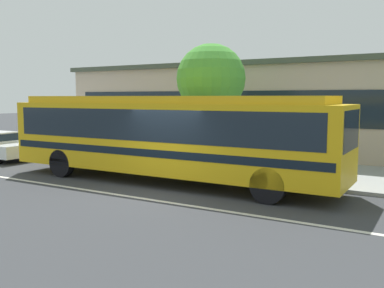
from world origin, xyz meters
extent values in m
plane|color=#35373B|center=(0.00, 0.00, 0.00)|extent=(120.00, 120.00, 0.00)
cube|color=#979996|center=(0.00, 6.85, 0.06)|extent=(60.00, 8.00, 0.12)
cube|color=silver|center=(0.00, -0.80, 0.00)|extent=(56.00, 0.16, 0.01)
cube|color=gold|center=(-0.84, 1.50, 1.55)|extent=(11.94, 2.59, 2.25)
cube|color=gold|center=(-0.84, 1.50, 2.80)|extent=(10.98, 2.28, 0.24)
cube|color=#19232D|center=(-0.84, 1.50, 2.00)|extent=(11.22, 2.60, 0.99)
cube|color=black|center=(-0.84, 1.50, 1.15)|extent=(11.70, 2.61, 0.24)
cube|color=#19232D|center=(5.06, 1.58, 2.00)|extent=(0.15, 2.13, 1.08)
cylinder|color=black|center=(3.19, 2.62, 0.50)|extent=(1.00, 0.29, 1.00)
cylinder|color=black|center=(3.22, 0.48, 0.50)|extent=(1.00, 0.29, 1.00)
cylinder|color=black|center=(-4.66, 2.51, 0.50)|extent=(1.00, 0.29, 1.00)
cylinder|color=black|center=(-4.63, 0.37, 0.50)|extent=(1.00, 0.29, 1.00)
cylinder|color=black|center=(-9.34, 2.51, 0.32)|extent=(0.65, 0.24, 0.64)
cylinder|color=#2F3234|center=(-1.71, 3.88, 0.54)|extent=(0.14, 0.14, 0.84)
cylinder|color=#2F3234|center=(-1.55, 3.86, 0.54)|extent=(0.14, 0.14, 0.84)
cylinder|color=green|center=(-1.63, 3.87, 1.27)|extent=(0.38, 0.38, 0.63)
sphere|color=#C49A92|center=(-1.63, 3.87, 1.69)|extent=(0.22, 0.22, 0.22)
cylinder|color=#1D324B|center=(-1.69, 4.62, 0.56)|extent=(0.14, 0.14, 0.88)
cylinder|color=#1D324B|center=(-1.60, 4.75, 0.56)|extent=(0.14, 0.14, 0.88)
cylinder|color=#C74433|center=(-1.65, 4.68, 1.28)|extent=(0.48, 0.48, 0.56)
sphere|color=tan|center=(-1.65, 4.68, 1.68)|extent=(0.23, 0.23, 0.23)
cylinder|color=gray|center=(2.16, 3.60, 1.24)|extent=(0.08, 0.08, 2.25)
cube|color=yellow|center=(2.16, 3.60, 2.17)|extent=(0.09, 0.44, 0.56)
cylinder|color=brown|center=(-0.95, 4.88, 1.38)|extent=(0.37, 0.37, 2.53)
sphere|color=#459434|center=(-0.95, 4.88, 3.62)|extent=(2.76, 2.76, 2.76)
cube|color=#B7A48F|center=(-1.88, 11.92, 2.17)|extent=(19.88, 7.72, 4.34)
cube|color=#19232D|center=(-1.88, 8.04, 2.39)|extent=(18.29, 0.04, 1.56)
cube|color=#414B3D|center=(-1.88, 11.92, 4.46)|extent=(20.28, 8.12, 0.24)
camera|label=1|loc=(7.36, -10.36, 2.89)|focal=40.24mm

